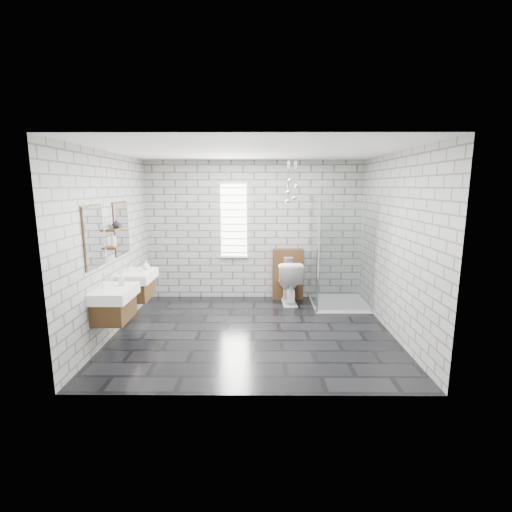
{
  "coord_description": "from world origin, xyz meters",
  "views": [
    {
      "loc": [
        0.08,
        -5.42,
        2.2
      ],
      "look_at": [
        0.04,
        0.35,
        1.12
      ],
      "focal_mm": 26.0,
      "sensor_mm": 36.0,
      "label": 1
    }
  ],
  "objects_px": {
    "vanity_right": "(136,277)",
    "toilet": "(289,282)",
    "shower_enclosure": "(336,280)",
    "cistern_panel": "(288,274)",
    "vanity_left": "(112,295)"
  },
  "relations": [
    {
      "from": "shower_enclosure",
      "to": "toilet",
      "type": "distance_m",
      "value": 0.88
    },
    {
      "from": "shower_enclosure",
      "to": "vanity_left",
      "type": "bearing_deg",
      "value": -152.38
    },
    {
      "from": "vanity_right",
      "to": "toilet",
      "type": "bearing_deg",
      "value": 22.34
    },
    {
      "from": "vanity_right",
      "to": "cistern_panel",
      "type": "distance_m",
      "value": 2.89
    },
    {
      "from": "vanity_left",
      "to": "toilet",
      "type": "relative_size",
      "value": 1.91
    },
    {
      "from": "cistern_panel",
      "to": "toilet",
      "type": "relative_size",
      "value": 1.21
    },
    {
      "from": "cistern_panel",
      "to": "toilet",
      "type": "xyz_separation_m",
      "value": [
        0.0,
        -0.25,
        -0.09
      ]
    },
    {
      "from": "vanity_right",
      "to": "shower_enclosure",
      "type": "distance_m",
      "value": 3.51
    },
    {
      "from": "vanity_left",
      "to": "cistern_panel",
      "type": "xyz_separation_m",
      "value": [
        2.57,
        2.3,
        -0.26
      ]
    },
    {
      "from": "vanity_right",
      "to": "shower_enclosure",
      "type": "xyz_separation_m",
      "value": [
        3.41,
        0.79,
        -0.25
      ]
    },
    {
      "from": "vanity_right",
      "to": "toilet",
      "type": "distance_m",
      "value": 2.8
    },
    {
      "from": "cistern_panel",
      "to": "toilet",
      "type": "height_order",
      "value": "cistern_panel"
    },
    {
      "from": "vanity_left",
      "to": "vanity_right",
      "type": "height_order",
      "value": "same"
    },
    {
      "from": "toilet",
      "to": "cistern_panel",
      "type": "bearing_deg",
      "value": -92.26
    },
    {
      "from": "cistern_panel",
      "to": "shower_enclosure",
      "type": "distance_m",
      "value": 0.98
    }
  ]
}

